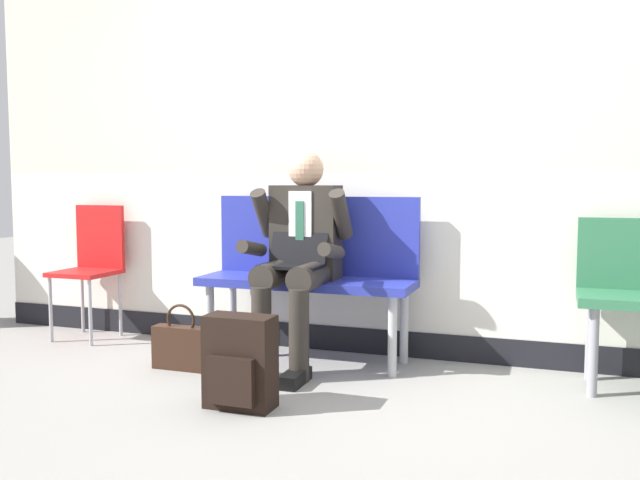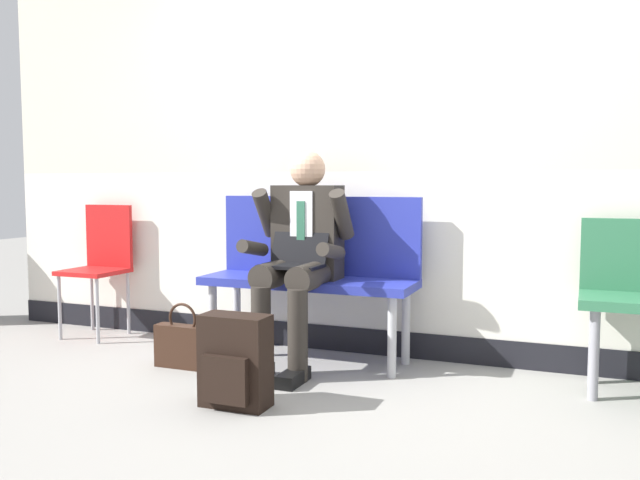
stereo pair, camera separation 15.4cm
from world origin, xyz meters
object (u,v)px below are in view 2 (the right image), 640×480
object	(u,v)px
backpack	(235,362)
bench_with_person	(313,265)
handbag	(183,345)
person_seated	(299,252)
folding_chair	(101,257)

from	to	relation	value
backpack	bench_with_person	bearing A→B (deg)	89.92
backpack	handbag	distance (m)	0.78
backpack	handbag	bearing A→B (deg)	141.52
backpack	handbag	size ratio (longest dim) A/B	1.17
bench_with_person	handbag	world-z (taller)	bench_with_person
person_seated	folding_chair	size ratio (longest dim) A/B	1.38
bench_with_person	person_seated	world-z (taller)	person_seated
person_seated	backpack	world-z (taller)	person_seated
handbag	person_seated	bearing A→B (deg)	24.48
bench_with_person	handbag	distance (m)	0.90
folding_chair	bench_with_person	bearing A→B (deg)	-1.37
bench_with_person	person_seated	size ratio (longest dim) A/B	1.03
backpack	folding_chair	distance (m)	1.94
bench_with_person	folding_chair	world-z (taller)	bench_with_person
bench_with_person	backpack	xyz separation A→B (m)	(-0.00, -0.97, -0.36)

